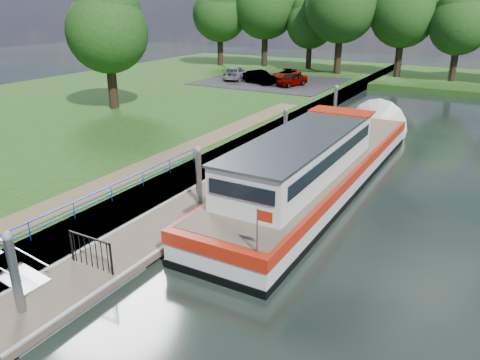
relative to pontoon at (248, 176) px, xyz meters
The scene contains 17 objects.
ground 13.00m from the pontoon, 90.00° to the right, with size 160.00×160.00×0.00m, color black.
riverbank 18.11m from the pontoon, behind, with size 32.00×90.00×0.78m, color #1D4213.
bank_edge 3.25m from the pontoon, 141.89° to the left, with size 1.10×90.00×0.78m, color #473D2D.
footpath 6.69m from the pontoon, 131.35° to the right, with size 1.60×40.00×0.05m, color brown.
carpark 27.32m from the pontoon, 113.75° to the left, with size 14.00×12.00×0.06m, color black.
blue_fence 10.43m from the pontoon, 105.38° to the right, with size 0.04×18.04×0.72m.
pontoon is the anchor object (origin of this frame).
mooring_piles 1.10m from the pontoon, ahead, with size 0.30×27.30×3.55m.
gangway 12.64m from the pontoon, 98.42° to the right, with size 2.58×1.00×0.92m.
gate_panel 10.84m from the pontoon, 90.00° to the right, with size 1.85×0.05×1.15m.
barge 3.93m from the pontoon, 20.12° to the left, with size 4.36×21.15×4.78m.
horizon_trees 36.55m from the pontoon, 92.58° to the left, with size 54.38×10.03×12.87m.
bank_tree_a 18.78m from the pontoon, 156.11° to the left, with size 6.12×6.12×9.72m.
car_a 24.62m from the pontoon, 108.59° to the left, with size 1.47×3.65×1.24m, color #999999.
car_b 25.67m from the pontoon, 116.09° to the left, with size 1.39×3.98×1.31m, color #999999.
car_c 28.48m from the pontoon, 121.41° to the left, with size 1.84×4.54×1.32m, color #999999.
car_d 28.61m from the pontoon, 110.47° to the left, with size 1.85×4.00×1.11m, color #999999.
Camera 1 is at (10.93, -7.10, 8.65)m, focal length 35.00 mm.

